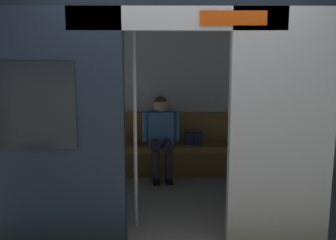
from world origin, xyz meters
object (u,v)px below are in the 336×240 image
(grab_pole_door, at_px, (135,126))
(handbag, at_px, (193,138))
(bench_seat, at_px, (172,152))
(train_car, at_px, (169,77))
(book, at_px, (139,143))
(person_seated, at_px, (161,131))

(grab_pole_door, bearing_deg, handbag, -111.51)
(bench_seat, bearing_deg, grab_pole_door, 77.25)
(grab_pole_door, bearing_deg, train_car, -114.58)
(train_car, relative_size, bench_seat, 1.97)
(book, height_order, grab_pole_door, grab_pole_door)
(train_car, bearing_deg, handbag, -109.32)
(bench_seat, distance_m, book, 0.51)
(book, xyz_separation_m, grab_pole_door, (-0.09, 1.84, 0.62))
(person_seated, bearing_deg, book, -15.48)
(bench_seat, distance_m, grab_pole_door, 1.99)
(handbag, relative_size, grab_pole_door, 0.12)
(person_seated, height_order, grab_pole_door, grab_pole_door)
(book, distance_m, grab_pole_door, 1.94)
(train_car, xyz_separation_m, handbag, (-0.39, -1.10, -0.99))
(train_car, distance_m, handbag, 1.53)
(bench_seat, distance_m, handbag, 0.38)
(person_seated, xyz_separation_m, handbag, (-0.49, -0.12, -0.14))
(person_seated, relative_size, grab_pole_door, 0.54)
(train_car, distance_m, book, 1.58)
(handbag, bearing_deg, train_car, 70.68)
(person_seated, height_order, book, person_seated)
(person_seated, distance_m, grab_pole_door, 1.81)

